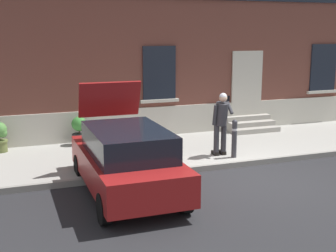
{
  "coord_description": "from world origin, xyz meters",
  "views": [
    {
      "loc": [
        -5.58,
        -9.17,
        3.5
      ],
      "look_at": [
        -1.57,
        1.6,
        1.1
      ],
      "focal_mm": 48.55,
      "sensor_mm": 36.0,
      "label": 1
    }
  ],
  "objects_px": {
    "hatchback_car_red": "(126,159)",
    "person_on_phone": "(221,120)",
    "planter_charcoal": "(79,130)",
    "planter_olive": "(0,136)",
    "bollard_near_person": "(234,137)"
  },
  "relations": [
    {
      "from": "hatchback_car_red",
      "to": "person_on_phone",
      "type": "height_order",
      "value": "hatchback_car_red"
    },
    {
      "from": "hatchback_car_red",
      "to": "planter_olive",
      "type": "height_order",
      "value": "hatchback_car_red"
    },
    {
      "from": "person_on_phone",
      "to": "planter_olive",
      "type": "relative_size",
      "value": 2.03
    },
    {
      "from": "planter_charcoal",
      "to": "bollard_near_person",
      "type": "bearing_deg",
      "value": -37.89
    },
    {
      "from": "hatchback_car_red",
      "to": "planter_charcoal",
      "type": "relative_size",
      "value": 4.74
    },
    {
      "from": "bollard_near_person",
      "to": "planter_olive",
      "type": "height_order",
      "value": "bollard_near_person"
    },
    {
      "from": "person_on_phone",
      "to": "planter_olive",
      "type": "bearing_deg",
      "value": 157.42
    },
    {
      "from": "person_on_phone",
      "to": "planter_olive",
      "type": "xyz_separation_m",
      "value": [
        -5.68,
        2.51,
        -0.54
      ]
    },
    {
      "from": "hatchback_car_red",
      "to": "bollard_near_person",
      "type": "bearing_deg",
      "value": 22.15
    },
    {
      "from": "planter_olive",
      "to": "person_on_phone",
      "type": "bearing_deg",
      "value": -23.84
    },
    {
      "from": "person_on_phone",
      "to": "planter_charcoal",
      "type": "bearing_deg",
      "value": 144.45
    },
    {
      "from": "bollard_near_person",
      "to": "planter_olive",
      "type": "relative_size",
      "value": 1.22
    },
    {
      "from": "hatchback_car_red",
      "to": "person_on_phone",
      "type": "xyz_separation_m",
      "value": [
        3.12,
        1.67,
        0.35
      ]
    },
    {
      "from": "bollard_near_person",
      "to": "person_on_phone",
      "type": "relative_size",
      "value": 0.6
    },
    {
      "from": "planter_olive",
      "to": "planter_charcoal",
      "type": "relative_size",
      "value": 1.0
    }
  ]
}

